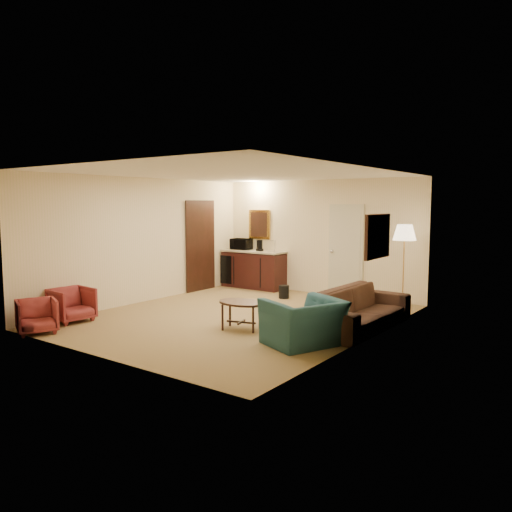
{
  "coord_description": "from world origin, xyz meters",
  "views": [
    {
      "loc": [
        5.51,
        -7.07,
        2.06
      ],
      "look_at": [
        0.03,
        0.5,
        1.08
      ],
      "focal_mm": 35.0,
      "sensor_mm": 36.0,
      "label": 1
    }
  ],
  "objects_px": {
    "sofa": "(360,302)",
    "waste_bin": "(284,292)",
    "rose_chair_near": "(72,303)",
    "floor_lamp": "(404,267)",
    "teal_armchair": "(304,315)",
    "rose_chair_far": "(37,314)",
    "coffee_table": "(241,315)",
    "coffee_maker": "(260,245)",
    "wetbar_cabinet": "(254,269)",
    "microwave": "(241,243)"
  },
  "relations": [
    {
      "from": "sofa",
      "to": "microwave",
      "type": "height_order",
      "value": "microwave"
    },
    {
      "from": "teal_armchair",
      "to": "rose_chair_far",
      "type": "bearing_deg",
      "value": -40.14
    },
    {
      "from": "microwave",
      "to": "rose_chair_far",
      "type": "bearing_deg",
      "value": -93.93
    },
    {
      "from": "wetbar_cabinet",
      "to": "waste_bin",
      "type": "bearing_deg",
      "value": -28.07
    },
    {
      "from": "rose_chair_near",
      "to": "rose_chair_far",
      "type": "relative_size",
      "value": 1.09
    },
    {
      "from": "rose_chair_far",
      "to": "floor_lamp",
      "type": "xyz_separation_m",
      "value": [
        4.1,
        5.2,
        0.53
      ]
    },
    {
      "from": "rose_chair_near",
      "to": "microwave",
      "type": "bearing_deg",
      "value": 4.19
    },
    {
      "from": "rose_chair_far",
      "to": "coffee_table",
      "type": "relative_size",
      "value": 0.74
    },
    {
      "from": "coffee_table",
      "to": "coffee_maker",
      "type": "xyz_separation_m",
      "value": [
        -2.07,
        3.42,
        0.82
      ]
    },
    {
      "from": "rose_chair_near",
      "to": "rose_chair_far",
      "type": "xyz_separation_m",
      "value": [
        0.25,
        -0.8,
        -0.03
      ]
    },
    {
      "from": "wetbar_cabinet",
      "to": "coffee_table",
      "type": "distance_m",
      "value": 4.1
    },
    {
      "from": "coffee_maker",
      "to": "sofa",
      "type": "bearing_deg",
      "value": -39.82
    },
    {
      "from": "sofa",
      "to": "microwave",
      "type": "bearing_deg",
      "value": 63.24
    },
    {
      "from": "coffee_table",
      "to": "microwave",
      "type": "bearing_deg",
      "value": 127.61
    },
    {
      "from": "floor_lamp",
      "to": "microwave",
      "type": "xyz_separation_m",
      "value": [
        -4.27,
        0.36,
        0.25
      ]
    },
    {
      "from": "sofa",
      "to": "floor_lamp",
      "type": "height_order",
      "value": "floor_lamp"
    },
    {
      "from": "rose_chair_far",
      "to": "microwave",
      "type": "distance_m",
      "value": 5.62
    },
    {
      "from": "rose_chair_far",
      "to": "floor_lamp",
      "type": "bearing_deg",
      "value": -14.52
    },
    {
      "from": "wetbar_cabinet",
      "to": "rose_chair_far",
      "type": "relative_size",
      "value": 2.71
    },
    {
      "from": "microwave",
      "to": "coffee_maker",
      "type": "height_order",
      "value": "microwave"
    },
    {
      "from": "rose_chair_near",
      "to": "floor_lamp",
      "type": "relative_size",
      "value": 0.4
    },
    {
      "from": "rose_chair_near",
      "to": "coffee_maker",
      "type": "distance_m",
      "value": 4.83
    },
    {
      "from": "coffee_table",
      "to": "wetbar_cabinet",
      "type": "bearing_deg",
      "value": 123.34
    },
    {
      "from": "teal_armchair",
      "to": "floor_lamp",
      "type": "relative_size",
      "value": 0.62
    },
    {
      "from": "floor_lamp",
      "to": "waste_bin",
      "type": "height_order",
      "value": "floor_lamp"
    },
    {
      "from": "coffee_table",
      "to": "waste_bin",
      "type": "xyz_separation_m",
      "value": [
        -0.9,
        2.7,
        -0.09
      ]
    },
    {
      "from": "wetbar_cabinet",
      "to": "teal_armchair",
      "type": "height_order",
      "value": "wetbar_cabinet"
    },
    {
      "from": "rose_chair_near",
      "to": "floor_lamp",
      "type": "height_order",
      "value": "floor_lamp"
    },
    {
      "from": "sofa",
      "to": "coffee_maker",
      "type": "relative_size",
      "value": 8.58
    },
    {
      "from": "coffee_table",
      "to": "waste_bin",
      "type": "height_order",
      "value": "coffee_table"
    },
    {
      "from": "sofa",
      "to": "floor_lamp",
      "type": "relative_size",
      "value": 1.37
    },
    {
      "from": "coffee_table",
      "to": "floor_lamp",
      "type": "height_order",
      "value": "floor_lamp"
    },
    {
      "from": "rose_chair_near",
      "to": "wetbar_cabinet",
      "type": "bearing_deg",
      "value": -0.86
    },
    {
      "from": "wetbar_cabinet",
      "to": "waste_bin",
      "type": "relative_size",
      "value": 5.79
    },
    {
      "from": "waste_bin",
      "to": "rose_chair_far",
      "type": "bearing_deg",
      "value": -108.43
    },
    {
      "from": "wetbar_cabinet",
      "to": "rose_chair_near",
      "type": "relative_size",
      "value": 2.48
    },
    {
      "from": "teal_armchair",
      "to": "rose_chair_far",
      "type": "height_order",
      "value": "teal_armchair"
    },
    {
      "from": "teal_armchair",
      "to": "coffee_maker",
      "type": "height_order",
      "value": "coffee_maker"
    },
    {
      "from": "wetbar_cabinet",
      "to": "microwave",
      "type": "xyz_separation_m",
      "value": [
        -0.42,
        0.04,
        0.63
      ]
    },
    {
      "from": "sofa",
      "to": "waste_bin",
      "type": "bearing_deg",
      "value": 59.97
    },
    {
      "from": "rose_chair_far",
      "to": "coffee_table",
      "type": "xyz_separation_m",
      "value": [
        2.5,
        2.1,
        -0.07
      ]
    },
    {
      "from": "microwave",
      "to": "coffee_table",
      "type": "bearing_deg",
      "value": -58.04
    },
    {
      "from": "sofa",
      "to": "microwave",
      "type": "xyz_separation_m",
      "value": [
        -4.22,
        2.26,
        0.64
      ]
    },
    {
      "from": "sofa",
      "to": "coffee_maker",
      "type": "distance_m",
      "value": 4.29
    },
    {
      "from": "sofa",
      "to": "teal_armchair",
      "type": "relative_size",
      "value": 2.2
    },
    {
      "from": "coffee_maker",
      "to": "microwave",
      "type": "bearing_deg",
      "value": 167.9
    },
    {
      "from": "wetbar_cabinet",
      "to": "rose_chair_near",
      "type": "distance_m",
      "value": 4.75
    },
    {
      "from": "waste_bin",
      "to": "floor_lamp",
      "type": "bearing_deg",
      "value": 9.09
    },
    {
      "from": "teal_armchair",
      "to": "microwave",
      "type": "xyz_separation_m",
      "value": [
        -3.97,
        3.66,
        0.63
      ]
    },
    {
      "from": "teal_armchair",
      "to": "rose_chair_far",
      "type": "relative_size",
      "value": 1.72
    }
  ]
}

